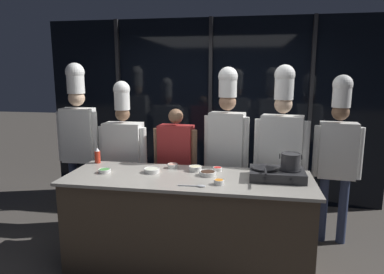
{
  "coord_description": "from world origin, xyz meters",
  "views": [
    {
      "loc": [
        0.6,
        -3.17,
        1.93
      ],
      "look_at": [
        0.0,
        0.25,
        1.28
      ],
      "focal_mm": 32.0,
      "sensor_mm": 36.0,
      "label": 1
    }
  ],
  "objects_px": {
    "squeeze_bottle_chili": "(97,156)",
    "prep_bowl_bean_sprouts": "(152,170)",
    "stock_pot": "(290,161)",
    "prep_bowl_shrimp": "(173,166)",
    "portable_stove": "(277,174)",
    "chef_sous": "(124,148)",
    "prep_bowl_scallions": "(105,171)",
    "prep_bowl_noodles": "(195,168)",
    "frying_pan": "(265,166)",
    "serving_spoon_slotted": "(197,186)",
    "chef_head": "(78,131)",
    "chef_apprentice": "(338,147)",
    "prep_bowl_carrots": "(219,182)",
    "person_guest": "(176,159)",
    "prep_bowl_soy_glaze": "(208,173)",
    "chef_pastry": "(281,144)",
    "prep_bowl_bell_pepper": "(218,169)",
    "chef_line": "(227,138)"
  },
  "relations": [
    {
      "from": "squeeze_bottle_chili",
      "to": "prep_bowl_bean_sprouts",
      "type": "distance_m",
      "value": 0.76
    },
    {
      "from": "stock_pot",
      "to": "prep_bowl_shrimp",
      "type": "distance_m",
      "value": 1.22
    },
    {
      "from": "portable_stove",
      "to": "chef_sous",
      "type": "bearing_deg",
      "value": 160.26
    },
    {
      "from": "prep_bowl_scallions",
      "to": "prep_bowl_noodles",
      "type": "relative_size",
      "value": 0.95
    },
    {
      "from": "frying_pan",
      "to": "prep_bowl_noodles",
      "type": "bearing_deg",
      "value": 169.11
    },
    {
      "from": "prep_bowl_bean_sprouts",
      "to": "prep_bowl_scallions",
      "type": "relative_size",
      "value": 1.28
    },
    {
      "from": "serving_spoon_slotted",
      "to": "chef_head",
      "type": "bearing_deg",
      "value": 149.4
    },
    {
      "from": "stock_pot",
      "to": "chef_apprentice",
      "type": "relative_size",
      "value": 0.11
    },
    {
      "from": "stock_pot",
      "to": "prep_bowl_scallions",
      "type": "bearing_deg",
      "value": -177.14
    },
    {
      "from": "prep_bowl_shrimp",
      "to": "chef_sous",
      "type": "height_order",
      "value": "chef_sous"
    },
    {
      "from": "stock_pot",
      "to": "prep_bowl_shrimp",
      "type": "relative_size",
      "value": 1.92
    },
    {
      "from": "chef_sous",
      "to": "prep_bowl_scallions",
      "type": "bearing_deg",
      "value": 95.93
    },
    {
      "from": "prep_bowl_carrots",
      "to": "person_guest",
      "type": "relative_size",
      "value": 0.06
    },
    {
      "from": "person_guest",
      "to": "prep_bowl_soy_glaze",
      "type": "bearing_deg",
      "value": 131.45
    },
    {
      "from": "prep_bowl_bean_sprouts",
      "to": "serving_spoon_slotted",
      "type": "height_order",
      "value": "prep_bowl_bean_sprouts"
    },
    {
      "from": "prep_bowl_scallions",
      "to": "chef_pastry",
      "type": "xyz_separation_m",
      "value": [
        1.8,
        0.67,
        0.21
      ]
    },
    {
      "from": "prep_bowl_bell_pepper",
      "to": "chef_apprentice",
      "type": "bearing_deg",
      "value": 20.71
    },
    {
      "from": "portable_stove",
      "to": "prep_bowl_soy_glaze",
      "type": "bearing_deg",
      "value": 179.99
    },
    {
      "from": "frying_pan",
      "to": "stock_pot",
      "type": "distance_m",
      "value": 0.25
    },
    {
      "from": "prep_bowl_carrots",
      "to": "chef_sous",
      "type": "distance_m",
      "value": 1.55
    },
    {
      "from": "prep_bowl_shrimp",
      "to": "chef_pastry",
      "type": "bearing_deg",
      "value": 18.22
    },
    {
      "from": "squeeze_bottle_chili",
      "to": "prep_bowl_bean_sprouts",
      "type": "xyz_separation_m",
      "value": [
        0.71,
        -0.26,
        -0.06
      ]
    },
    {
      "from": "prep_bowl_soy_glaze",
      "to": "person_guest",
      "type": "relative_size",
      "value": 0.11
    },
    {
      "from": "prep_bowl_shrimp",
      "to": "prep_bowl_noodles",
      "type": "xyz_separation_m",
      "value": [
        0.26,
        -0.07,
        0.0
      ]
    },
    {
      "from": "prep_bowl_scallions",
      "to": "chef_head",
      "type": "bearing_deg",
      "value": 132.26
    },
    {
      "from": "frying_pan",
      "to": "prep_bowl_bell_pepper",
      "type": "xyz_separation_m",
      "value": [
        -0.47,
        0.18,
        -0.1
      ]
    },
    {
      "from": "prep_bowl_bell_pepper",
      "to": "chef_pastry",
      "type": "height_order",
      "value": "chef_pastry"
    },
    {
      "from": "chef_apprentice",
      "to": "prep_bowl_bean_sprouts",
      "type": "bearing_deg",
      "value": 24.96
    },
    {
      "from": "prep_bowl_bean_sprouts",
      "to": "chef_pastry",
      "type": "relative_size",
      "value": 0.08
    },
    {
      "from": "prep_bowl_bell_pepper",
      "to": "serving_spoon_slotted",
      "type": "height_order",
      "value": "prep_bowl_bell_pepper"
    },
    {
      "from": "prep_bowl_noodles",
      "to": "person_guest",
      "type": "bearing_deg",
      "value": 122.24
    },
    {
      "from": "frying_pan",
      "to": "prep_bowl_scallions",
      "type": "bearing_deg",
      "value": -176.92
    },
    {
      "from": "stock_pot",
      "to": "person_guest",
      "type": "distance_m",
      "value": 1.41
    },
    {
      "from": "prep_bowl_bean_sprouts",
      "to": "prep_bowl_shrimp",
      "type": "height_order",
      "value": "prep_bowl_shrimp"
    },
    {
      "from": "portable_stove",
      "to": "prep_bowl_bell_pepper",
      "type": "bearing_deg",
      "value": 163.3
    },
    {
      "from": "frying_pan",
      "to": "chef_pastry",
      "type": "bearing_deg",
      "value": 71.36
    },
    {
      "from": "prep_bowl_bell_pepper",
      "to": "serving_spoon_slotted",
      "type": "bearing_deg",
      "value": -103.4
    },
    {
      "from": "prep_bowl_noodles",
      "to": "stock_pot",
      "type": "bearing_deg",
      "value": -7.81
    },
    {
      "from": "prep_bowl_scallions",
      "to": "prep_bowl_noodles",
      "type": "bearing_deg",
      "value": 13.72
    },
    {
      "from": "serving_spoon_slotted",
      "to": "chef_line",
      "type": "xyz_separation_m",
      "value": [
        0.18,
        1.01,
        0.26
      ]
    },
    {
      "from": "stock_pot",
      "to": "serving_spoon_slotted",
      "type": "height_order",
      "value": "stock_pot"
    },
    {
      "from": "frying_pan",
      "to": "person_guest",
      "type": "distance_m",
      "value": 1.2
    },
    {
      "from": "squeeze_bottle_chili",
      "to": "chef_apprentice",
      "type": "bearing_deg",
      "value": 8.69
    },
    {
      "from": "frying_pan",
      "to": "chef_line",
      "type": "xyz_separation_m",
      "value": [
        -0.41,
        0.66,
        0.14
      ]
    },
    {
      "from": "portable_stove",
      "to": "prep_bowl_bell_pepper",
      "type": "height_order",
      "value": "portable_stove"
    },
    {
      "from": "prep_bowl_bell_pepper",
      "to": "prep_bowl_scallions",
      "type": "bearing_deg",
      "value": -166.64
    },
    {
      "from": "stock_pot",
      "to": "chef_head",
      "type": "relative_size",
      "value": 0.1
    },
    {
      "from": "prep_bowl_shrimp",
      "to": "person_guest",
      "type": "distance_m",
      "value": 0.43
    },
    {
      "from": "stock_pot",
      "to": "prep_bowl_shrimp",
      "type": "xyz_separation_m",
      "value": [
        -1.19,
        0.2,
        -0.16
      ]
    },
    {
      "from": "portable_stove",
      "to": "prep_bowl_soy_glaze",
      "type": "height_order",
      "value": "portable_stove"
    }
  ]
}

